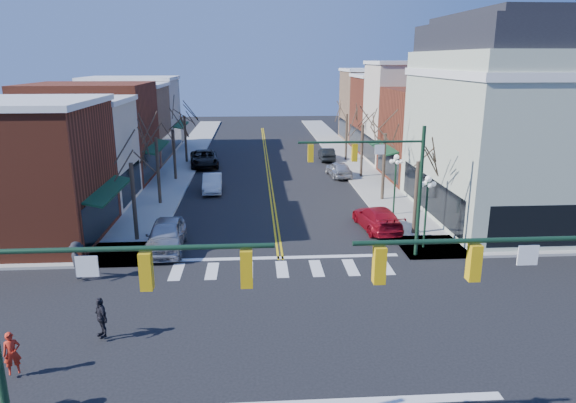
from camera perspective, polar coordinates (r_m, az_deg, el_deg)
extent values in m
plane|color=black|center=(21.21, 0.28, -14.11)|extent=(160.00, 160.00, 0.00)
cube|color=#9E9B93|center=(40.46, -14.24, 0.14)|extent=(3.50, 70.00, 0.15)
cube|color=#9E9B93|center=(41.03, 10.54, 0.57)|extent=(3.50, 70.00, 0.15)
cube|color=maroon|center=(33.93, -28.44, 2.62)|extent=(10.00, 8.50, 8.00)
cube|color=beige|center=(41.01, -24.05, 4.73)|extent=(10.00, 7.00, 7.50)
cube|color=maroon|center=(48.43, -20.96, 7.12)|extent=(10.00, 9.00, 8.50)
cube|color=#997554|center=(56.35, -18.53, 8.04)|extent=(10.00, 7.50, 7.80)
cube|color=beige|center=(63.81, -16.84, 9.15)|extent=(10.00, 8.00, 8.20)
cube|color=maroon|center=(47.68, 17.03, 7.05)|extent=(10.00, 8.50, 8.00)
cube|color=beige|center=(54.82, 14.28, 9.33)|extent=(10.00, 7.00, 10.00)
cube|color=maroon|center=(62.04, 12.12, 9.43)|extent=(10.00, 8.00, 8.50)
cube|color=#997554|center=(69.71, 10.35, 10.37)|extent=(10.00, 8.00, 9.00)
cube|color=#AEB9A0|center=(37.74, 24.59, 6.55)|extent=(12.00, 14.00, 11.00)
cube|color=white|center=(37.41, 25.31, 12.74)|extent=(12.25, 14.25, 0.50)
cube|color=black|center=(37.43, 25.73, 16.24)|extent=(11.40, 13.40, 1.80)
cube|color=black|center=(37.49, 25.94, 17.91)|extent=(9.80, 11.80, 0.60)
cylinder|color=#14331E|center=(12.06, -17.19, -5.03)|extent=(6.50, 0.12, 0.12)
cube|color=gold|center=(12.19, -15.48, -7.45)|extent=(0.28, 0.28, 0.90)
cube|color=gold|center=(11.93, -4.63, -7.42)|extent=(0.28, 0.28, 0.90)
cylinder|color=#14331E|center=(12.94, 21.51, -4.03)|extent=(6.50, 0.12, 0.12)
cube|color=gold|center=(12.99, 19.96, -6.39)|extent=(0.28, 0.28, 0.90)
cube|color=gold|center=(12.27, 10.11, -6.96)|extent=(0.28, 0.28, 0.90)
cylinder|color=#14331E|center=(28.08, 14.42, 0.84)|extent=(0.20, 0.20, 7.20)
cylinder|color=#14331E|center=(26.68, 8.14, 6.57)|extent=(6.50, 0.12, 0.12)
cube|color=gold|center=(26.70, 7.41, 5.40)|extent=(0.28, 0.28, 0.90)
cube|color=gold|center=(26.36, 2.53, 5.39)|extent=(0.28, 0.28, 0.90)
cylinder|color=#14331E|center=(29.76, 15.04, -1.58)|extent=(0.12, 0.12, 4.00)
sphere|color=white|center=(29.22, 15.33, 2.45)|extent=(0.36, 0.36, 0.36)
cylinder|color=#14331E|center=(35.74, 11.77, 1.47)|extent=(0.12, 0.12, 4.00)
sphere|color=white|center=(35.29, 11.96, 4.86)|extent=(0.36, 0.36, 0.36)
cylinder|color=#382B21|center=(31.30, -16.73, -0.15)|extent=(0.24, 0.24, 4.76)
cylinder|color=#382B21|center=(38.88, -14.23, 3.23)|extent=(0.24, 0.24, 5.04)
cylinder|color=#382B21|center=(46.66, -12.51, 5.04)|extent=(0.24, 0.24, 4.55)
cylinder|color=#382B21|center=(54.45, -11.31, 6.76)|extent=(0.24, 0.24, 4.90)
cylinder|color=#382B21|center=(32.02, 14.01, 0.27)|extent=(0.24, 0.24, 4.62)
cylinder|color=#382B21|center=(39.43, 10.58, 3.72)|extent=(0.24, 0.24, 5.18)
cylinder|color=#382B21|center=(47.11, 8.21, 5.52)|extent=(0.24, 0.24, 4.83)
cylinder|color=#382B21|center=(54.85, 6.50, 7.06)|extent=(0.24, 0.24, 4.97)
imported|color=#ADADB1|center=(29.89, -13.40, -3.69)|extent=(2.22, 5.13, 1.72)
imported|color=silver|center=(42.38, -8.41, 2.04)|extent=(1.72, 4.39, 1.43)
imported|color=black|center=(52.55, -9.31, 4.73)|extent=(3.40, 6.13, 1.62)
imported|color=maroon|center=(33.07, 9.89, -1.84)|extent=(2.61, 5.31, 1.49)
imported|color=#B3B3B8|center=(47.47, 5.66, 3.59)|extent=(2.17, 4.40, 1.44)
imported|color=black|center=(55.19, 4.32, 5.26)|extent=(1.46, 4.10, 1.35)
imported|color=red|center=(20.33, -28.33, -14.62)|extent=(0.66, 0.58, 1.52)
imported|color=black|center=(21.37, -20.06, -11.98)|extent=(0.89, 0.99, 1.61)
imported|color=black|center=(27.07, -22.36, -6.03)|extent=(1.26, 1.38, 1.86)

